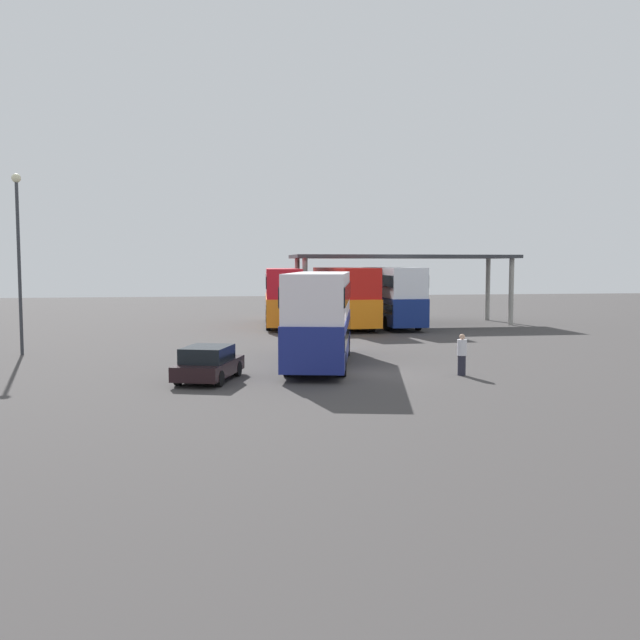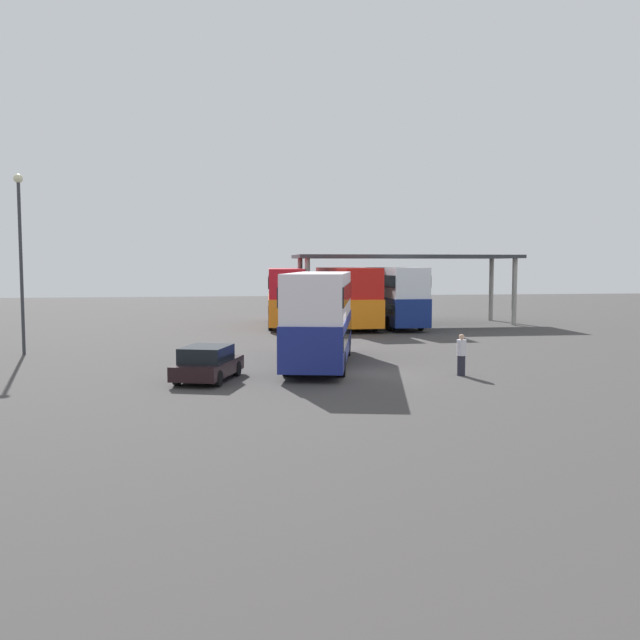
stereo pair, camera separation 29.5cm
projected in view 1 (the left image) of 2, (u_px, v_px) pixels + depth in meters
ground_plane at (365, 374)px, 28.32m from camera, size 140.00×140.00×0.00m
double_decker_main at (320, 314)px, 30.77m from camera, size 4.72×10.50×4.09m
parked_hatchback at (208, 364)px, 26.61m from camera, size 2.89×4.25×1.35m
double_decker_near_canopy at (283, 294)px, 50.37m from camera, size 3.36×11.31×4.15m
double_decker_mid_row at (344, 295)px, 49.22m from camera, size 2.97×10.67×4.22m
double_decker_far_right at (390, 294)px, 50.03m from camera, size 2.50×10.93×4.24m
depot_canopy at (403, 260)px, 51.75m from camera, size 16.52×5.77×5.15m
lamppost_tall at (18, 243)px, 33.88m from camera, size 0.44×0.44×8.84m
pedestrian_waiting at (462, 355)px, 27.92m from camera, size 0.38×0.38×1.68m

